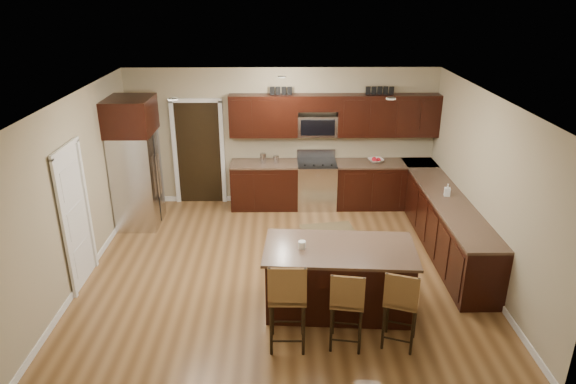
{
  "coord_description": "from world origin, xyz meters",
  "views": [
    {
      "loc": [
        -0.02,
        -7.01,
        4.14
      ],
      "look_at": [
        0.09,
        0.4,
        1.14
      ],
      "focal_mm": 32.0,
      "sensor_mm": 36.0,
      "label": 1
    }
  ],
  "objects_px": {
    "stool_left": "(287,296)",
    "refrigerator": "(135,162)",
    "island": "(338,280)",
    "stool_right": "(401,300)",
    "range": "(316,184)",
    "stool_mid": "(347,301)"
  },
  "relations": [
    {
      "from": "range",
      "to": "island",
      "type": "height_order",
      "value": "range"
    },
    {
      "from": "island",
      "to": "stool_right",
      "type": "height_order",
      "value": "stool_right"
    },
    {
      "from": "island",
      "to": "stool_mid",
      "type": "relative_size",
      "value": 1.94
    },
    {
      "from": "stool_mid",
      "to": "refrigerator",
      "type": "distance_m",
      "value": 4.95
    },
    {
      "from": "stool_mid",
      "to": "refrigerator",
      "type": "xyz_separation_m",
      "value": [
        -3.38,
        3.58,
        0.55
      ]
    },
    {
      "from": "range",
      "to": "stool_right",
      "type": "xyz_separation_m",
      "value": [
        0.72,
        -4.33,
        0.19
      ]
    },
    {
      "from": "range",
      "to": "island",
      "type": "xyz_separation_m",
      "value": [
        0.07,
        -3.49,
        -0.04
      ]
    },
    {
      "from": "island",
      "to": "stool_mid",
      "type": "distance_m",
      "value": 0.87
    },
    {
      "from": "island",
      "to": "refrigerator",
      "type": "distance_m",
      "value": 4.41
    },
    {
      "from": "stool_right",
      "to": "refrigerator",
      "type": "distance_m",
      "value": 5.41
    },
    {
      "from": "stool_mid",
      "to": "stool_left",
      "type": "bearing_deg",
      "value": -169.66
    },
    {
      "from": "range",
      "to": "stool_left",
      "type": "bearing_deg",
      "value": -98.28
    },
    {
      "from": "range",
      "to": "stool_left",
      "type": "height_order",
      "value": "stool_left"
    },
    {
      "from": "island",
      "to": "stool_right",
      "type": "bearing_deg",
      "value": -48.2
    },
    {
      "from": "refrigerator",
      "to": "island",
      "type": "bearing_deg",
      "value": -39.07
    },
    {
      "from": "island",
      "to": "stool_left",
      "type": "xyz_separation_m",
      "value": [
        -0.7,
        -0.85,
        0.31
      ]
    },
    {
      "from": "refrigerator",
      "to": "range",
      "type": "bearing_deg",
      "value": 12.88
    },
    {
      "from": "island",
      "to": "refrigerator",
      "type": "bearing_deg",
      "value": 145.02
    },
    {
      "from": "stool_left",
      "to": "refrigerator",
      "type": "distance_m",
      "value": 4.49
    },
    {
      "from": "island",
      "to": "stool_right",
      "type": "distance_m",
      "value": 1.09
    },
    {
      "from": "range",
      "to": "island",
      "type": "bearing_deg",
      "value": -88.85
    },
    {
      "from": "island",
      "to": "stool_left",
      "type": "relative_size",
      "value": 1.73
    }
  ]
}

